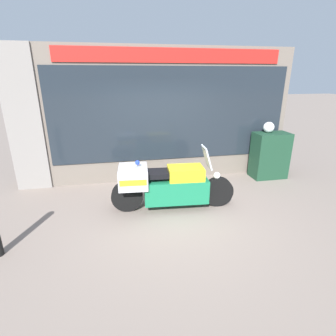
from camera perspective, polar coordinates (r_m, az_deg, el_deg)
name	(u,v)px	position (r m, az deg, el deg)	size (l,w,h in m)	color
ground_plane	(175,212)	(5.31, 1.45, -9.50)	(60.00, 60.00, 0.00)	gray
shop_building	(143,116)	(6.62, -5.54, 11.20)	(6.83, 0.55, 3.23)	#6B6056
window_display	(169,158)	(7.00, 0.27, 2.25)	(5.62, 0.30, 2.09)	slate
paramedic_motorcycle	(166,184)	(5.21, -0.38, -3.56)	(2.48, 0.72, 1.28)	black
utility_cabinet	(270,155)	(7.35, 21.25, 2.57)	(0.89, 0.52, 1.19)	#193D28
white_helmet	(269,127)	(7.20, 21.09, 8.28)	(0.27, 0.27, 0.27)	white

